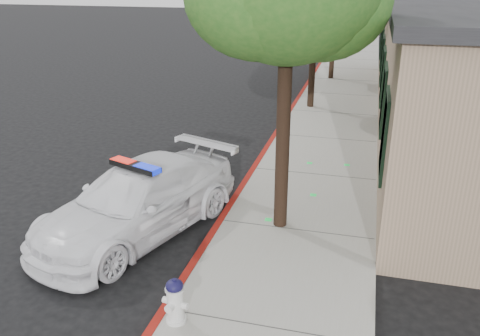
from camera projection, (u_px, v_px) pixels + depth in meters
name	position (u px, v px, depth m)	size (l,w,h in m)	color
ground	(218.00, 226.00, 10.36)	(120.00, 120.00, 0.00)	black
sidewalk	(312.00, 176.00, 12.65)	(3.20, 60.00, 0.15)	gray
red_curb	(253.00, 170.00, 13.01)	(0.14, 60.00, 0.16)	#9D1B11
police_car	(138.00, 201.00, 9.88)	(3.44, 5.15, 1.51)	white
fire_hydrant	(175.00, 300.00, 7.20)	(0.42, 0.36, 0.73)	silver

